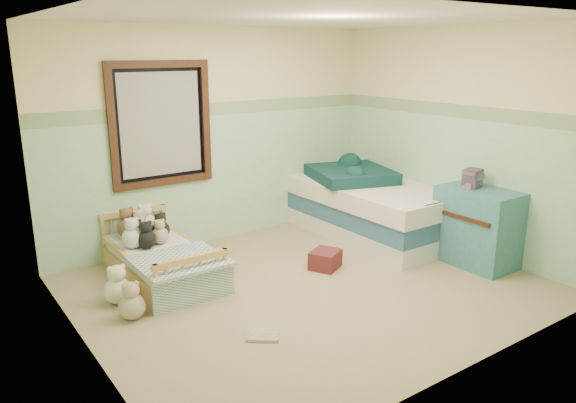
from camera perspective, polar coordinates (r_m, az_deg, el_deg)
floor at (r=5.46m, az=2.20°, el=-8.86°), size 4.20×3.60×0.02m
ceiling at (r=4.98m, az=2.51°, el=18.60°), size 4.20×3.60×0.02m
wall_back at (r=6.56m, az=-7.36°, el=6.69°), size 4.20×0.04×2.50m
wall_front at (r=3.84m, az=18.95°, el=-0.26°), size 4.20×0.04×2.50m
wall_left at (r=4.16m, az=-21.21°, el=0.69°), size 0.04×3.60×2.50m
wall_right at (r=6.55m, az=17.14°, el=6.12°), size 0.04×3.60×2.50m
wainscot_mint at (r=6.64m, az=-7.15°, el=2.41°), size 4.20×0.01×1.50m
border_strip at (r=6.51m, az=-7.39°, el=9.50°), size 4.20×0.01×0.15m
window_frame at (r=6.21m, az=-13.00°, el=7.79°), size 1.16×0.06×1.36m
window_blinds at (r=6.21m, az=-13.03°, el=7.80°), size 0.92×0.01×1.12m
toddler_bed_frame at (r=5.77m, az=-12.96°, el=-6.75°), size 0.75×1.49×0.19m
toddler_mattress at (r=5.71m, az=-13.05°, el=-5.30°), size 0.68×1.43×0.12m
patchwork_quilt at (r=5.28m, az=-11.15°, el=-6.04°), size 0.81×0.75×0.03m
plush_bed_brown at (r=6.05m, az=-16.29°, el=-2.62°), size 0.22×0.22×0.22m
plush_bed_white at (r=6.11m, az=-14.53°, el=-2.27°), size 0.23×0.23×0.23m
plush_bed_tan at (r=5.87m, az=-15.10°, el=-3.28°), size 0.18×0.18×0.18m
plush_bed_dark at (r=5.95m, az=-13.03°, el=-2.87°), size 0.19×0.19×0.19m
plush_floor_cream at (r=5.29m, az=-17.19°, el=-8.81°), size 0.25×0.25×0.25m
plush_floor_tan at (r=4.97m, az=-15.86°, el=-10.42°), size 0.23×0.23×0.23m
twin_bed_frame at (r=6.93m, az=8.34°, el=-2.57°), size 1.08×2.16×0.22m
twin_boxspring at (r=6.87m, az=8.41°, el=-0.83°), size 1.08×2.16×0.22m
twin_mattress at (r=6.81m, az=8.49°, el=0.95°), size 1.12×2.20×0.22m
teal_blanket at (r=6.95m, az=6.54°, el=2.84°), size 1.17×1.20×0.14m
dresser at (r=6.21m, az=19.01°, el=-2.50°), size 0.51×0.82×0.82m
book_stack at (r=6.14m, az=18.56°, el=2.29°), size 0.23×0.20×0.20m
red_pillow at (r=5.85m, az=3.89°, el=-6.02°), size 0.40×0.38×0.19m
floor_book at (r=4.57m, az=-2.60°, el=-13.67°), size 0.33×0.32×0.02m
extra_plush_0 at (r=5.73m, az=-15.79°, el=-3.64°), size 0.22×0.22×0.22m
extra_plush_1 at (r=6.01m, az=-15.03°, el=-2.70°), size 0.21×0.21×0.21m
extra_plush_2 at (r=6.03m, az=-15.09°, el=-2.80°), size 0.18×0.18×0.18m
extra_plush_3 at (r=5.79m, az=-13.12°, el=-3.44°), size 0.18×0.18×0.18m
extra_plush_4 at (r=5.82m, az=-15.39°, el=-3.49°), size 0.18×0.18×0.18m
extra_plush_5 at (r=5.69m, az=-14.43°, el=-3.81°), size 0.19×0.19×0.19m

